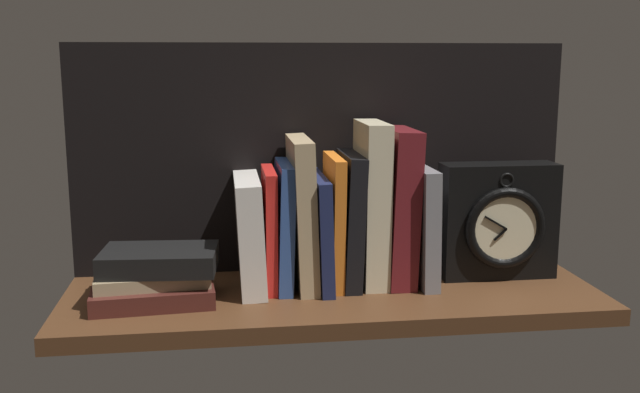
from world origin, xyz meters
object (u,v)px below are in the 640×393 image
(book_cream_twain, at_px, (371,203))
(book_blue_modern, at_px, (284,225))
(book_gray_chess, at_px, (420,223))
(framed_clock, at_px, (499,221))
(book_black_skeptic, at_px, (349,219))
(book_stack_side, at_px, (155,276))
(book_red_requiem, at_px, (269,228))
(book_tan_shortstories, at_px, (302,212))
(book_maroon_dawkins, at_px, (398,206))
(book_navy_bierce, at_px, (320,230))
(book_orange_pandolfini, at_px, (334,220))
(book_white_catcher, at_px, (250,233))

(book_cream_twain, bearing_deg, book_blue_modern, 180.00)
(book_gray_chess, xyz_separation_m, framed_clock, (0.13, -0.00, -0.00))
(book_black_skeptic, bearing_deg, book_stack_side, -170.48)
(book_red_requiem, distance_m, book_blue_modern, 0.02)
(book_gray_chess, distance_m, framed_clock, 0.13)
(book_tan_shortstories, relative_size, book_stack_side, 1.23)
(book_red_requiem, xyz_separation_m, book_blue_modern, (0.02, 0.00, 0.00))
(book_red_requiem, xyz_separation_m, book_stack_side, (-0.17, -0.05, -0.06))
(book_maroon_dawkins, bearing_deg, book_black_skeptic, 180.00)
(book_red_requiem, height_order, book_gray_chess, same)
(book_navy_bierce, bearing_deg, framed_clock, -0.48)
(book_blue_modern, xyz_separation_m, book_stack_side, (-0.19, -0.05, -0.06))
(book_navy_bierce, height_order, book_stack_side, book_navy_bierce)
(book_tan_shortstories, xyz_separation_m, book_orange_pandolfini, (0.05, 0.00, -0.01))
(book_white_catcher, height_order, book_gray_chess, book_gray_chess)
(book_stack_side, bearing_deg, book_gray_chess, 6.91)
(book_white_catcher, relative_size, framed_clock, 0.92)
(book_red_requiem, relative_size, book_tan_shortstories, 0.80)
(book_orange_pandolfini, xyz_separation_m, book_cream_twain, (0.06, 0.00, 0.03))
(book_navy_bierce, bearing_deg, book_white_catcher, 180.00)
(book_tan_shortstories, height_order, book_gray_chess, book_tan_shortstories)
(book_blue_modern, height_order, framed_clock, book_blue_modern)
(book_black_skeptic, bearing_deg, book_navy_bierce, 180.00)
(book_white_catcher, bearing_deg, book_stack_side, -160.52)
(book_orange_pandolfini, distance_m, book_black_skeptic, 0.02)
(book_white_catcher, xyz_separation_m, book_cream_twain, (0.19, 0.00, 0.04))
(book_red_requiem, height_order, book_tan_shortstories, book_tan_shortstories)
(book_maroon_dawkins, bearing_deg, book_red_requiem, 180.00)
(book_tan_shortstories, distance_m, book_gray_chess, 0.19)
(book_black_skeptic, xyz_separation_m, book_cream_twain, (0.04, 0.00, 0.02))
(book_white_catcher, bearing_deg, book_cream_twain, 0.00)
(book_blue_modern, xyz_separation_m, book_gray_chess, (0.22, 0.00, -0.00))
(book_tan_shortstories, height_order, book_black_skeptic, book_tan_shortstories)
(book_stack_side, bearing_deg, framed_clock, 5.00)
(book_white_catcher, relative_size, book_gray_chess, 0.93)
(book_gray_chess, bearing_deg, book_white_catcher, 180.00)
(book_orange_pandolfini, height_order, book_black_skeptic, book_black_skeptic)
(book_blue_modern, bearing_deg, book_red_requiem, 180.00)
(book_blue_modern, relative_size, book_cream_twain, 0.76)
(book_maroon_dawkins, bearing_deg, book_gray_chess, 0.00)
(book_white_catcher, relative_size, book_orange_pandolfini, 0.85)
(book_cream_twain, relative_size, book_gray_chess, 1.38)
(book_stack_side, bearing_deg, book_blue_modern, 14.41)
(book_tan_shortstories, distance_m, framed_clock, 0.32)
(book_navy_bierce, height_order, book_gray_chess, book_gray_chess)
(book_black_skeptic, xyz_separation_m, book_gray_chess, (0.11, 0.00, -0.01))
(book_tan_shortstories, distance_m, book_black_skeptic, 0.08)
(book_orange_pandolfini, xyz_separation_m, framed_clock, (0.27, -0.00, -0.01))
(book_navy_bierce, xyz_separation_m, book_stack_side, (-0.25, -0.05, -0.05))
(book_tan_shortstories, bearing_deg, book_blue_modern, 180.00)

